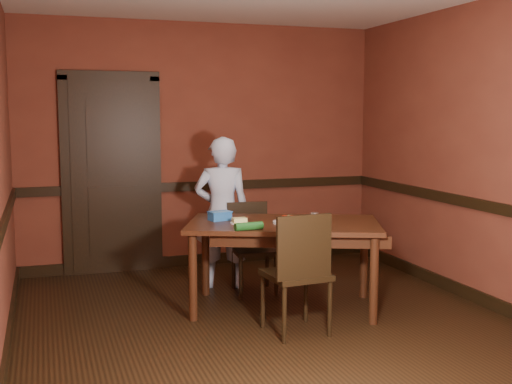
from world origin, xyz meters
TOP-DOWN VIEW (x-y plane):
  - floor at (0.00, 0.00)m, footprint 4.00×4.50m
  - wall_back at (0.00, 2.25)m, footprint 4.00×0.02m
  - wall_front at (0.00, -2.25)m, footprint 4.00×0.02m
  - wall_right at (2.00, 0.00)m, footprint 0.02×4.50m
  - dado_back at (0.00, 2.23)m, footprint 4.00×0.03m
  - dado_left at (-1.99, 0.00)m, footprint 0.03×4.50m
  - dado_right at (1.99, 0.00)m, footprint 0.03×4.50m
  - baseboard_back at (0.00, 2.23)m, footprint 4.00×0.03m
  - baseboard_left at (-1.99, 0.00)m, footprint 0.03×4.50m
  - baseboard_right at (1.99, 0.00)m, footprint 0.03×4.50m
  - door at (-1.00, 2.22)m, footprint 1.05×0.07m
  - dining_table at (0.27, 0.40)m, footprint 1.87×1.47m
  - chair_far at (0.19, 0.97)m, footprint 0.43×0.43m
  - chair_near at (0.14, -0.21)m, footprint 0.49×0.49m
  - person at (-0.05, 1.26)m, footprint 0.61×0.48m
  - sandwich_plate at (0.29, 0.34)m, footprint 0.27×0.27m
  - sauce_jar at (0.53, 0.33)m, footprint 0.07×0.07m
  - cheese_saucer at (-0.11, 0.46)m, footprint 0.16×0.16m
  - food_tub at (-0.23, 0.68)m, footprint 0.22×0.17m
  - wrapped_veg at (-0.14, 0.13)m, footprint 0.24×0.09m

SIDE VIEW (x-z plane):
  - floor at x=0.00m, z-range -0.01..0.01m
  - baseboard_back at x=0.00m, z-range 0.00..0.12m
  - baseboard_left at x=-1.99m, z-range 0.00..0.12m
  - baseboard_right at x=1.99m, z-range 0.00..0.12m
  - dining_table at x=0.27m, z-range 0.00..0.77m
  - chair_far at x=0.19m, z-range 0.00..0.85m
  - chair_near at x=0.14m, z-range 0.00..0.96m
  - person at x=-0.05m, z-range 0.00..1.49m
  - sandwich_plate at x=0.29m, z-range 0.75..0.82m
  - cheese_saucer at x=-0.11m, z-range 0.76..0.81m
  - wrapped_veg at x=-0.14m, z-range 0.77..0.84m
  - food_tub at x=-0.23m, z-range 0.77..0.85m
  - sauce_jar at x=0.53m, z-range 0.77..0.85m
  - dado_back at x=0.00m, z-range 0.85..0.95m
  - dado_left at x=-1.99m, z-range 0.85..0.95m
  - dado_right at x=1.99m, z-range 0.85..0.95m
  - door at x=-1.00m, z-range -0.01..2.19m
  - wall_back at x=0.00m, z-range 0.00..2.70m
  - wall_front at x=0.00m, z-range 0.00..2.70m
  - wall_right at x=2.00m, z-range 0.00..2.70m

